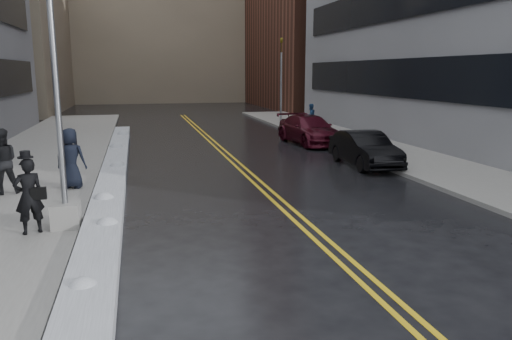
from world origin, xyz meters
TOP-DOWN VIEW (x-y plane):
  - ground at (0.00, 0.00)m, footprint 160.00×160.00m
  - sidewalk_west at (-5.75, 10.00)m, footprint 5.50×50.00m
  - sidewalk_east at (10.00, 10.00)m, footprint 4.00×50.00m
  - lane_line_left at (2.35, 10.00)m, footprint 0.12×50.00m
  - lane_line_right at (2.65, 10.00)m, footprint 0.12×50.00m
  - snow_ridge at (-2.45, 8.00)m, footprint 0.90×30.00m
  - building_far at (2.00, 60.00)m, footprint 36.00×16.00m
  - lamppost at (-3.30, 2.00)m, footprint 0.65×0.65m
  - fire_hydrant at (9.00, 10.00)m, footprint 0.26×0.26m
  - traffic_signal at (8.50, 24.00)m, footprint 0.16×0.20m
  - pedestrian_fedora at (-4.03, 1.70)m, footprint 0.76×0.64m
  - pedestrian_b at (-5.60, 6.01)m, footprint 1.14×0.99m
  - pedestrian_c at (-3.65, 6.33)m, footprint 1.07×0.84m
  - pedestrian_east at (9.85, 21.49)m, footprint 0.92×0.83m
  - car_black at (7.50, 8.32)m, footprint 1.59×4.39m
  - car_maroon at (7.50, 15.09)m, footprint 2.58×5.40m

SIDE VIEW (x-z plane):
  - ground at x=0.00m, z-range 0.00..0.00m
  - lane_line_left at x=2.35m, z-range 0.00..0.01m
  - lane_line_right at x=2.65m, z-range 0.00..0.01m
  - sidewalk_west at x=-5.75m, z-range 0.00..0.15m
  - sidewalk_east at x=10.00m, z-range 0.00..0.15m
  - snow_ridge at x=-2.45m, z-range 0.00..0.34m
  - fire_hydrant at x=9.00m, z-range 0.18..0.91m
  - car_black at x=7.50m, z-range 0.00..1.44m
  - car_maroon at x=7.50m, z-range 0.00..1.52m
  - pedestrian_east at x=9.85m, z-range 0.15..1.72m
  - pedestrian_fedora at x=-4.03m, z-range 0.15..1.92m
  - pedestrian_c at x=-3.65m, z-range 0.15..2.09m
  - pedestrian_b at x=-5.60m, z-range 0.15..2.16m
  - lamppost at x=-3.30m, z-range -1.28..6.35m
  - traffic_signal at x=8.50m, z-range 0.40..6.40m
  - building_far at x=2.00m, z-range 0.00..22.00m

